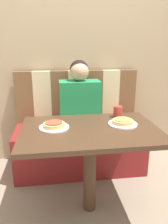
# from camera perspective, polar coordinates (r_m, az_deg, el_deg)

# --- Properties ---
(ground_plane) EXTENTS (12.00, 12.00, 0.00)m
(ground_plane) POSITION_cam_1_polar(r_m,az_deg,el_deg) (2.01, 1.41, -23.70)
(ground_plane) COLOR gray
(wall_back) EXTENTS (7.00, 0.05, 2.60)m
(wall_back) POSITION_cam_1_polar(r_m,az_deg,el_deg) (2.51, -2.19, 16.69)
(wall_back) COLOR tan
(wall_back) RESTS_ON ground_plane
(booth_seat) EXTENTS (1.35, 0.57, 0.48)m
(booth_seat) POSITION_cam_1_polar(r_m,az_deg,el_deg) (2.42, -1.08, -9.27)
(booth_seat) COLOR maroon
(booth_seat) RESTS_ON ground_plane
(booth_backrest) EXTENTS (1.35, 0.08, 0.57)m
(booth_backrest) POSITION_cam_1_polar(r_m,az_deg,el_deg) (2.48, -1.83, 4.22)
(booth_backrest) COLOR brown
(booth_backrest) RESTS_ON booth_seat
(dining_table) EXTENTS (1.03, 0.70, 0.72)m
(dining_table) POSITION_cam_1_polar(r_m,az_deg,el_deg) (1.67, 1.56, -7.29)
(dining_table) COLOR #422B1C
(dining_table) RESTS_ON ground_plane
(person) EXTENTS (0.41, 0.23, 0.70)m
(person) POSITION_cam_1_polar(r_m,az_deg,el_deg) (2.24, -1.17, 3.85)
(person) COLOR #1E8447
(person) RESTS_ON booth_seat
(plate_left) EXTENTS (0.23, 0.23, 0.01)m
(plate_left) POSITION_cam_1_polar(r_m,az_deg,el_deg) (1.66, -7.81, -3.98)
(plate_left) COLOR white
(plate_left) RESTS_ON dining_table
(plate_right) EXTENTS (0.23, 0.23, 0.01)m
(plate_right) POSITION_cam_1_polar(r_m,az_deg,el_deg) (1.74, 10.06, -3.09)
(plate_right) COLOR white
(plate_right) RESTS_ON dining_table
(pizza_left) EXTENTS (0.16, 0.16, 0.04)m
(pizza_left) POSITION_cam_1_polar(r_m,az_deg,el_deg) (1.65, -7.84, -3.25)
(pizza_left) COLOR tan
(pizza_left) RESTS_ON plate_left
(pizza_right) EXTENTS (0.16, 0.16, 0.04)m
(pizza_right) POSITION_cam_1_polar(r_m,az_deg,el_deg) (1.73, 10.10, -2.38)
(pizza_right) COLOR tan
(pizza_right) RESTS_ON plate_right
(drinking_cup) EXTENTS (0.07, 0.07, 0.10)m
(drinking_cup) POSITION_cam_1_polar(r_m,az_deg,el_deg) (1.90, 8.81, 0.06)
(drinking_cup) COLOR #B23328
(drinking_cup) RESTS_ON dining_table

